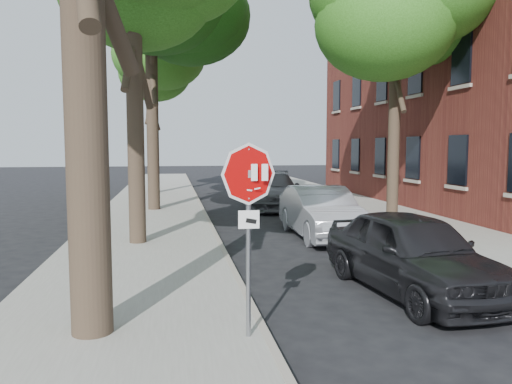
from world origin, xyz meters
TOP-DOWN VIEW (x-y plane):
  - ground at (0.00, 0.00)m, footprint 120.00×120.00m
  - sidewalk_left at (-2.50, 12.00)m, footprint 4.00×55.00m
  - sidewalk_right at (6.00, 12.00)m, footprint 4.00×55.00m
  - curb_left at (-0.45, 12.00)m, footprint 0.12×55.00m
  - curb_right at (3.95, 12.00)m, footprint 0.12×55.00m
  - stop_sign at (-0.70, -0.03)m, footprint 0.76×0.34m
  - tree_mid_b at (-2.42, 14.12)m, footprint 5.88×5.46m
  - tree_far at (-2.72, 21.11)m, footprint 5.29×4.91m
  - tree_right at (5.98, 10.11)m, footprint 5.29×4.91m
  - car_a at (2.60, 1.85)m, footprint 2.22×4.58m
  - car_b at (2.60, 7.46)m, footprint 1.59×4.53m
  - car_c at (2.60, 14.47)m, footprint 2.83×5.55m

SIDE VIEW (x-z plane):
  - ground at x=0.00m, z-range 0.00..0.00m
  - sidewalk_left at x=-2.50m, z-range 0.00..0.12m
  - sidewalk_right at x=6.00m, z-range 0.00..0.12m
  - curb_left at x=-0.45m, z-range 0.00..0.13m
  - curb_right at x=3.95m, z-range 0.00..0.13m
  - car_b at x=2.60m, z-range 0.00..1.49m
  - car_a at x=2.60m, z-range 0.00..1.50m
  - car_c at x=2.60m, z-range 0.00..1.54m
  - stop_sign at x=-0.70m, z-range 0.64..3.25m
  - tree_far at x=-2.72m, z-range 2.55..11.88m
  - tree_right at x=5.98m, z-range 2.55..11.88m
  - tree_mid_b at x=-2.42m, z-range 2.82..13.18m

